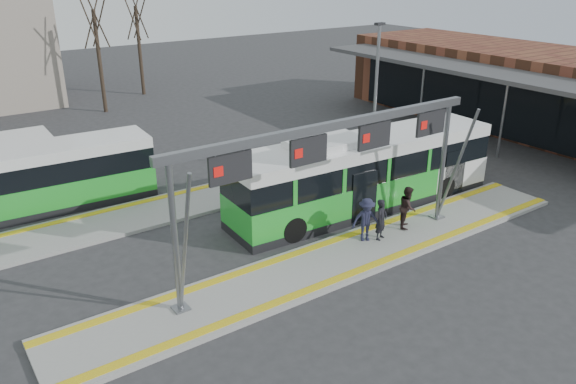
# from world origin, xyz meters

# --- Properties ---
(ground) EXTENTS (120.00, 120.00, 0.00)m
(ground) POSITION_xyz_m (0.00, 0.00, 0.00)
(ground) COLOR #2D2D30
(ground) RESTS_ON ground
(platform_main) EXTENTS (22.00, 3.00, 0.15)m
(platform_main) POSITION_xyz_m (0.00, 0.00, 0.07)
(platform_main) COLOR gray
(platform_main) RESTS_ON ground
(platform_second) EXTENTS (20.00, 3.00, 0.15)m
(platform_second) POSITION_xyz_m (-4.00, 8.00, 0.07)
(platform_second) COLOR gray
(platform_second) RESTS_ON ground
(tactile_main) EXTENTS (22.00, 2.65, 0.02)m
(tactile_main) POSITION_xyz_m (0.00, 0.00, 0.16)
(tactile_main) COLOR yellow
(tactile_main) RESTS_ON platform_main
(tactile_second) EXTENTS (20.00, 0.35, 0.02)m
(tactile_second) POSITION_xyz_m (-4.00, 9.15, 0.16)
(tactile_second) COLOR yellow
(tactile_second) RESTS_ON platform_second
(gantry) EXTENTS (13.00, 1.68, 5.20)m
(gantry) POSITION_xyz_m (-0.35, 0.25, 4.30)
(gantry) COLOR slate
(gantry) RESTS_ON platform_main
(station_building) EXTENTS (11.50, 32.00, 5.00)m
(station_building) POSITION_xyz_m (21.83, 4.00, 2.53)
(station_building) COLOR brown
(station_building) RESTS_ON ground
(hero_bus) EXTENTS (13.05, 3.40, 3.56)m
(hero_bus) POSITION_xyz_m (3.83, 3.24, 1.63)
(hero_bus) COLOR black
(hero_bus) RESTS_ON ground
(bg_bus_green) EXTENTS (11.72, 3.11, 2.90)m
(bg_bus_green) POSITION_xyz_m (-9.02, 11.34, 1.43)
(bg_bus_green) COLOR black
(bg_bus_green) RESTS_ON ground
(passenger_a) EXTENTS (0.72, 0.61, 1.68)m
(passenger_a) POSITION_xyz_m (2.10, 0.24, 0.99)
(passenger_a) COLOR black
(passenger_a) RESTS_ON platform_main
(passenger_b) EXTENTS (1.09, 1.07, 1.77)m
(passenger_b) POSITION_xyz_m (3.74, 0.41, 1.04)
(passenger_b) COLOR black
(passenger_b) RESTS_ON platform_main
(passenger_c) EXTENTS (1.32, 1.09, 1.78)m
(passenger_c) POSITION_xyz_m (1.52, 0.49, 1.04)
(passenger_c) COLOR #1F2037
(passenger_c) RESTS_ON platform_main
(tree_left) EXTENTS (1.40, 1.40, 8.21)m
(tree_left) POSITION_xyz_m (-0.12, 27.04, 6.22)
(tree_left) COLOR #382B21
(tree_left) RESTS_ON ground
(tree_mid) EXTENTS (1.40, 1.40, 7.98)m
(tree_mid) POSITION_xyz_m (4.40, 31.02, 6.05)
(tree_mid) COLOR #382B21
(tree_mid) RESTS_ON ground
(lamp_east) EXTENTS (0.50, 0.25, 7.72)m
(lamp_east) POSITION_xyz_m (6.72, 5.79, 4.10)
(lamp_east) COLOR slate
(lamp_east) RESTS_ON ground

